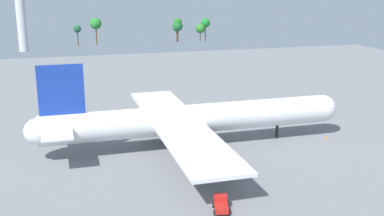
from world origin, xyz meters
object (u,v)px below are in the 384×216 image
Objects in this scene: cargo_airplane at (190,119)px; baggage_tug at (221,204)px; control_tower at (20,7)px; safety_cone_nose at (326,137)px.

cargo_airplane reaches higher than baggage_tug.
baggage_tug is at bearing -78.36° from control_tower.
control_tower is at bearing 104.82° from cargo_airplane.
cargo_airplane is at bearing 83.35° from baggage_tug.
baggage_tug reaches higher than safety_cone_nose.
control_tower is at bearing 114.19° from safety_cone_nose.
control_tower reaches higher than safety_cone_nose.
safety_cone_nose is at bearing -65.81° from control_tower.
control_tower is (-41.08, 199.48, 22.01)m from baggage_tug.
safety_cone_nose is (36.31, 27.19, -0.74)m from baggage_tug.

